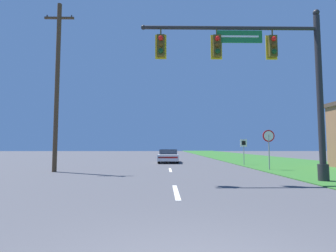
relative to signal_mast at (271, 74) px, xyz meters
The scene contains 7 objects.
grass_verge_right 22.92m from the signal_mast, 73.89° to the left, with size 10.00×110.00×0.04m.
road_center_line 14.97m from the signal_mast, 107.49° to the left, with size 0.16×34.80×0.01m.
signal_mast is the anchor object (origin of this frame).
car_ahead 14.54m from the signal_mast, 107.80° to the left, with size 1.99×4.46×1.19m.
stop_sign 6.42m from the signal_mast, 69.79° to the left, with size 0.76×0.07×2.50m.
route_sign_post 10.57m from the signal_mast, 79.94° to the left, with size 0.55×0.06×2.03m.
utility_pole_near 12.06m from the signal_mast, 157.94° to the left, with size 1.80×0.26×10.31m.
Camera 1 is at (-0.40, -2.73, 1.50)m, focal length 28.00 mm.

